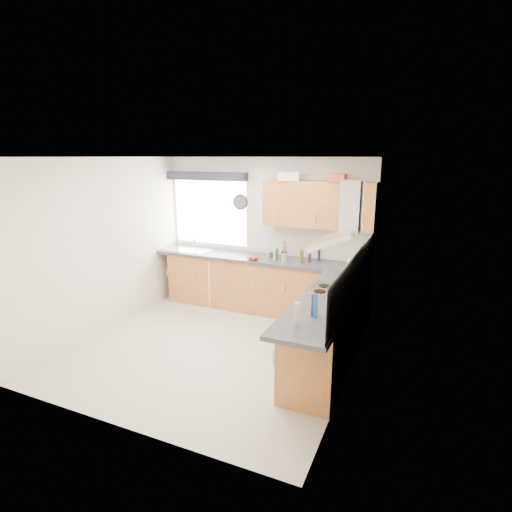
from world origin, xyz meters
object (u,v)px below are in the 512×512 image
at_px(washing_machine, 206,279).
at_px(oven, 330,328).
at_px(extractor_hood, 344,222).
at_px(upper_cabinets, 319,204).

bearing_deg(washing_machine, oven, -18.34).
relative_size(extractor_hood, upper_cabinets, 0.46).
distance_m(extractor_hood, washing_machine, 3.18).
bearing_deg(washing_machine, upper_cabinets, 10.76).
relative_size(extractor_hood, washing_machine, 0.96).
distance_m(oven, upper_cabinets, 1.99).
xyz_separation_m(upper_cabinets, washing_machine, (-1.95, -0.10, -1.39)).
height_order(oven, washing_machine, oven).
height_order(oven, upper_cabinets, upper_cabinets).
relative_size(oven, upper_cabinets, 0.50).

